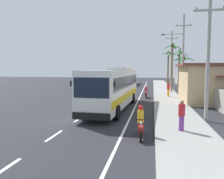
# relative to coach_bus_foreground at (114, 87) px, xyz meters

# --- Properties ---
(ground_plane) EXTENTS (160.00, 160.00, 0.00)m
(ground_plane) POSITION_rel_coach_bus_foreground_xyz_m (-1.67, -4.94, -1.92)
(ground_plane) COLOR #28282D
(sidewalk_kerb) EXTENTS (3.20, 90.00, 0.14)m
(sidewalk_kerb) POSITION_rel_coach_bus_foreground_xyz_m (5.13, 5.06, -1.85)
(sidewalk_kerb) COLOR #999993
(sidewalk_kerb) RESTS_ON ground
(lane_markings) EXTENTS (3.63, 71.42, 0.01)m
(lane_markings) POSITION_rel_coach_bus_foreground_xyz_m (0.53, 9.95, -1.91)
(lane_markings) COLOR white
(lane_markings) RESTS_ON ground
(boundary_wall) EXTENTS (0.24, 60.00, 1.80)m
(boundary_wall) POSITION_rel_coach_bus_foreground_xyz_m (8.93, 9.06, -1.01)
(boundary_wall) COLOR #9E998E
(boundary_wall) RESTS_ON ground
(coach_bus_foreground) EXTENTS (3.37, 12.63, 3.68)m
(coach_bus_foreground) POSITION_rel_coach_bus_foreground_xyz_m (0.00, 0.00, 0.00)
(coach_bus_foreground) COLOR silver
(coach_bus_foreground) RESTS_ON ground
(coach_bus_far_lane) EXTENTS (3.25, 11.62, 3.92)m
(coach_bus_far_lane) POSITION_rel_coach_bus_foreground_xyz_m (-3.26, 31.94, 0.12)
(coach_bus_far_lane) COLOR gold
(coach_bus_far_lane) RESTS_ON ground
(motorcycle_beside_bus) EXTENTS (0.56, 1.96, 1.65)m
(motorcycle_beside_bus) POSITION_rel_coach_bus_foreground_xyz_m (2.80, -8.09, -1.25)
(motorcycle_beside_bus) COLOR black
(motorcycle_beside_bus) RESTS_ON ground
(motorcycle_trailing) EXTENTS (0.56, 1.96, 1.56)m
(motorcycle_trailing) POSITION_rel_coach_bus_foreground_xyz_m (2.58, 8.22, -1.28)
(motorcycle_trailing) COLOR black
(motorcycle_trailing) RESTS_ON ground
(pedestrian_near_kerb) EXTENTS (0.36, 0.36, 1.77)m
(pedestrian_near_kerb) POSITION_rel_coach_bus_foreground_xyz_m (5.28, 8.82, -0.85)
(pedestrian_near_kerb) COLOR gold
(pedestrian_near_kerb) RESTS_ON sidewalk_kerb
(pedestrian_midwalk) EXTENTS (0.36, 0.36, 1.68)m
(pedestrian_midwalk) POSITION_rel_coach_bus_foreground_xyz_m (4.95, -6.91, -0.90)
(pedestrian_midwalk) COLOR #75388E
(pedestrian_midwalk) RESTS_ON sidewalk_kerb
(utility_pole_nearest) EXTENTS (2.05, 0.24, 8.92)m
(utility_pole_nearest) POSITION_rel_coach_bus_foreground_xyz_m (6.92, -3.70, 2.70)
(utility_pole_nearest) COLOR #9E9E99
(utility_pole_nearest) RESTS_ON ground
(utility_pole_mid) EXTENTS (3.72, 0.24, 10.22)m
(utility_pole_mid) POSITION_rel_coach_bus_foreground_xyz_m (6.96, 10.09, 3.52)
(utility_pole_mid) COLOR #9E9E99
(utility_pole_mid) RESTS_ON ground
(utility_pole_far) EXTENTS (2.27, 0.24, 10.50)m
(utility_pole_far) POSITION_rel_coach_bus_foreground_xyz_m (6.72, 23.88, 3.54)
(utility_pole_far) COLOR #9E9E99
(utility_pole_far) RESTS_ON ground
(palm_nearest) EXTENTS (3.75, 3.85, 7.48)m
(palm_nearest) POSITION_rel_coach_bus_foreground_xyz_m (8.67, 28.75, 3.21)
(palm_nearest) COLOR brown
(palm_nearest) RESTS_ON ground
(palm_second) EXTENTS (3.81, 3.72, 5.84)m
(palm_second) POSITION_rel_coach_bus_foreground_xyz_m (8.27, 19.48, 2.49)
(palm_second) COLOR brown
(palm_second) RESTS_ON ground
(palm_fourth) EXTENTS (3.67, 3.71, 7.65)m
(palm_fourth) POSITION_rel_coach_bus_foreground_xyz_m (6.77, 33.45, 3.42)
(palm_fourth) COLOR brown
(palm_fourth) RESTS_ON ground
(palm_farthest) EXTENTS (3.08, 3.17, 7.35)m
(palm_farthest) POSITION_rel_coach_bus_foreground_xyz_m (6.19, 15.36, 3.45)
(palm_farthest) COLOR brown
(palm_farthest) RESTS_ON ground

